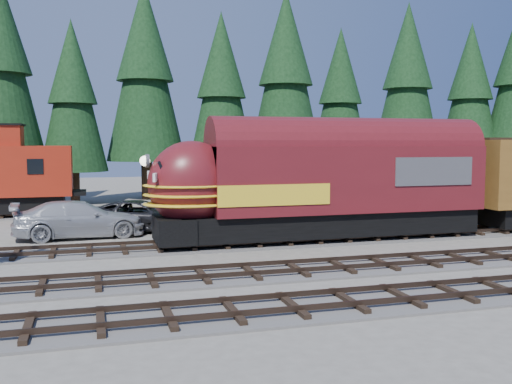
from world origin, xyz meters
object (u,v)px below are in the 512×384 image
object	(u,v)px
locomotive	(313,187)
pickup_truck_b	(79,219)
depot	(318,174)
pickup_truck_a	(141,216)

from	to	relation	value
locomotive	pickup_truck_b	world-z (taller)	locomotive
pickup_truck_b	depot	bearing A→B (deg)	-86.18
pickup_truck_a	pickup_truck_b	xyz separation A→B (m)	(-3.20, -1.32, 0.10)
locomotive	pickup_truck_a	distance (m)	9.87
depot	pickup_truck_b	world-z (taller)	depot
depot	locomotive	size ratio (longest dim) A/B	0.75
depot	pickup_truck_a	xyz separation A→B (m)	(-10.75, -0.75, -2.12)
depot	pickup_truck_b	bearing A→B (deg)	-171.57
pickup_truck_a	locomotive	bearing A→B (deg)	-106.94
depot	pickup_truck_a	distance (m)	10.99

